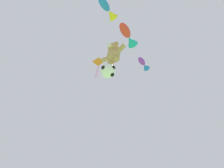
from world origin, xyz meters
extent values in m
ellipsoid|color=tan|center=(0.64, 3.68, 12.35)|extent=(1.10, 0.94, 1.34)
sphere|color=tan|center=(0.64, 3.68, 13.34)|extent=(0.92, 0.92, 0.92)
sphere|color=beige|center=(0.64, 3.29, 13.27)|extent=(0.39, 0.39, 0.39)
sphere|color=tan|center=(0.31, 3.68, 13.70)|extent=(0.38, 0.38, 0.38)
cylinder|color=tan|center=(-0.16, 3.68, 12.58)|extent=(0.79, 0.35, 0.62)
sphere|color=tan|center=(0.34, 3.68, 11.72)|extent=(0.50, 0.50, 0.50)
sphere|color=tan|center=(0.97, 3.68, 13.70)|extent=(0.38, 0.38, 0.38)
cylinder|color=tan|center=(1.43, 3.68, 12.58)|extent=(0.79, 0.35, 0.62)
sphere|color=tan|center=(0.94, 3.68, 11.72)|extent=(0.50, 0.50, 0.50)
sphere|color=white|center=(0.18, 3.62, 10.85)|extent=(1.09, 1.09, 1.09)
sphere|color=black|center=(0.68, 3.62, 10.85)|extent=(0.31, 0.31, 0.31)
sphere|color=black|center=(0.07, 3.96, 11.21)|extent=(0.31, 0.31, 0.31)
sphere|color=black|center=(0.18, 3.12, 10.77)|extent=(0.31, 0.31, 0.31)
sphere|color=black|center=(0.42, 3.79, 10.44)|extent=(0.31, 0.31, 0.31)
ellipsoid|color=purple|center=(1.68, 6.24, 13.23)|extent=(0.57, 1.01, 0.39)
cone|color=blue|center=(1.59, 6.98, 13.23)|extent=(0.63, 0.59, 0.57)
sphere|color=black|center=(1.72, 5.93, 13.34)|extent=(0.10, 0.10, 0.10)
ellipsoid|color=red|center=(2.17, 3.34, 13.95)|extent=(0.96, 1.54, 0.59)
cone|color=#19ADB2|center=(1.95, 4.42, 13.95)|extent=(1.00, 0.94, 0.87)
sphere|color=black|center=(2.26, 2.89, 14.11)|extent=(0.15, 0.15, 0.15)
ellipsoid|color=blue|center=(2.44, 0.62, 13.42)|extent=(0.65, 1.17, 0.44)
cone|color=yellow|center=(2.35, 1.48, 13.42)|extent=(0.72, 0.69, 0.65)
cube|color=orange|center=(-2.06, 4.60, 14.71)|extent=(0.92, 0.81, 1.21)
cylinder|color=#E53F9E|center=(-2.21, 4.62, 13.39)|extent=(0.03, 0.17, 1.87)
cylinder|color=#E53F9E|center=(-1.90, 4.55, 13.28)|extent=(0.03, 0.25, 2.08)
camera|label=1|loc=(5.93, -2.58, 1.31)|focal=28.00mm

